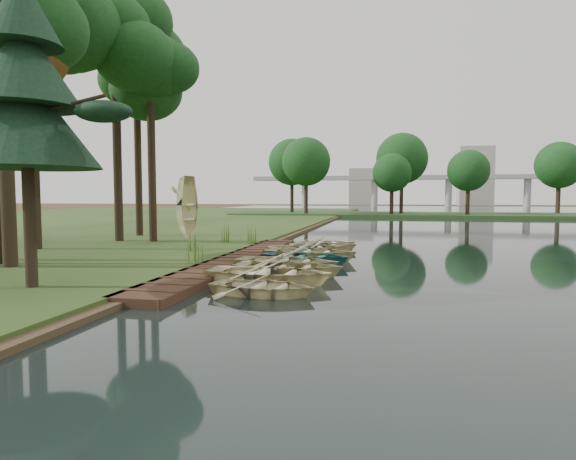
% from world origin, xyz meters
% --- Properties ---
extents(ground, '(300.00, 300.00, 0.00)m').
position_xyz_m(ground, '(0.00, 0.00, 0.00)').
color(ground, '#3D2F1D').
extents(boardwalk, '(1.60, 16.00, 0.30)m').
position_xyz_m(boardwalk, '(-1.60, 0.00, 0.15)').
color(boardwalk, '#352014').
rests_on(boardwalk, ground).
extents(peninsula, '(50.00, 14.00, 0.45)m').
position_xyz_m(peninsula, '(8.00, 50.00, 0.23)').
color(peninsula, '#26441E').
rests_on(peninsula, ground).
extents(far_trees, '(45.60, 5.60, 8.80)m').
position_xyz_m(far_trees, '(4.67, 50.00, 6.43)').
color(far_trees, black).
rests_on(far_trees, peninsula).
extents(bridge, '(95.90, 4.00, 8.60)m').
position_xyz_m(bridge, '(12.31, 120.00, 7.08)').
color(bridge, '#A5A5A0').
rests_on(bridge, ground).
extents(building_a, '(10.00, 8.00, 18.00)m').
position_xyz_m(building_a, '(30.00, 140.00, 9.00)').
color(building_a, '#A5A5A0').
rests_on(building_a, ground).
extents(building_b, '(8.00, 8.00, 12.00)m').
position_xyz_m(building_b, '(-5.00, 145.00, 6.00)').
color(building_b, '#A5A5A0').
rests_on(building_b, ground).
extents(rowboat_0, '(3.21, 2.47, 0.62)m').
position_xyz_m(rowboat_0, '(1.10, -5.77, 0.36)').
color(rowboat_0, beige).
rests_on(rowboat_0, water).
extents(rowboat_1, '(4.04, 2.96, 0.81)m').
position_xyz_m(rowboat_1, '(0.85, -4.09, 0.46)').
color(rowboat_1, beige).
rests_on(rowboat_1, water).
extents(rowboat_2, '(3.76, 2.71, 0.77)m').
position_xyz_m(rowboat_2, '(1.13, -2.55, 0.44)').
color(rowboat_2, beige).
rests_on(rowboat_2, water).
extents(rowboat_3, '(4.06, 3.06, 0.80)m').
position_xyz_m(rowboat_3, '(0.83, -1.39, 0.45)').
color(rowboat_3, beige).
rests_on(rowboat_3, water).
extents(rowboat_4, '(4.02, 3.22, 0.74)m').
position_xyz_m(rowboat_4, '(1.19, 0.50, 0.42)').
color(rowboat_4, teal).
rests_on(rowboat_4, water).
extents(rowboat_5, '(4.09, 3.03, 0.81)m').
position_xyz_m(rowboat_5, '(1.20, 1.66, 0.46)').
color(rowboat_5, beige).
rests_on(rowboat_5, water).
extents(rowboat_6, '(4.46, 3.81, 0.78)m').
position_xyz_m(rowboat_6, '(0.77, 3.48, 0.44)').
color(rowboat_6, beige).
rests_on(rowboat_6, water).
extents(rowboat_7, '(3.91, 3.24, 0.70)m').
position_xyz_m(rowboat_7, '(1.26, 5.09, 0.40)').
color(rowboat_7, beige).
rests_on(rowboat_7, water).
extents(rowboat_8, '(3.86, 3.27, 0.68)m').
position_xyz_m(rowboat_8, '(1.17, 6.51, 0.39)').
color(rowboat_8, beige).
rests_on(rowboat_8, water).
extents(stored_rowboat, '(3.86, 2.98, 0.74)m').
position_xyz_m(stored_rowboat, '(-6.16, 5.82, 0.67)').
color(stored_rowboat, beige).
rests_on(stored_rowboat, bank).
extents(tree_3, '(5.61, 5.61, 12.93)m').
position_xyz_m(tree_3, '(-11.73, 1.13, 10.77)').
color(tree_3, black).
rests_on(tree_3, bank).
extents(tree_4, '(4.44, 4.44, 11.08)m').
position_xyz_m(tree_4, '(-8.21, 5.75, 9.39)').
color(tree_4, black).
rests_on(tree_4, bank).
extents(tree_5, '(4.99, 4.99, 13.26)m').
position_xyz_m(tree_5, '(-10.24, 5.71, 11.31)').
color(tree_5, black).
rests_on(tree_5, bank).
extents(tree_6, '(5.03, 5.03, 11.84)m').
position_xyz_m(tree_6, '(-11.05, 9.37, 9.92)').
color(tree_6, black).
rests_on(tree_6, bank).
extents(pine_tree, '(3.80, 3.80, 8.31)m').
position_xyz_m(pine_tree, '(-5.03, -7.16, 5.55)').
color(pine_tree, black).
rests_on(pine_tree, bank).
extents(reeds_0, '(0.60, 0.60, 0.99)m').
position_xyz_m(reeds_0, '(-2.60, -1.64, 0.79)').
color(reeds_0, '#3F661E').
rests_on(reeds_0, bank).
extents(reeds_1, '(0.60, 0.60, 0.86)m').
position_xyz_m(reeds_1, '(-4.29, 1.83, 0.73)').
color(reeds_1, '#3F661E').
rests_on(reeds_1, bank).
extents(reeds_2, '(0.60, 0.60, 0.94)m').
position_xyz_m(reeds_2, '(-4.25, 6.25, 0.77)').
color(reeds_2, '#3F661E').
rests_on(reeds_2, bank).
extents(reeds_3, '(0.60, 0.60, 1.05)m').
position_xyz_m(reeds_3, '(-2.60, 5.61, 0.82)').
color(reeds_3, '#3F661E').
rests_on(reeds_3, bank).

